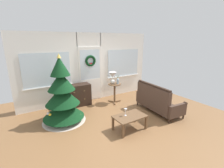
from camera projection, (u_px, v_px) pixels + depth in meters
name	position (u px, v px, depth m)	size (l,w,h in m)	color
ground_plane	(120.00, 122.00, 4.61)	(6.76, 6.76, 0.00)	brown
back_wall_with_door	(90.00, 68.00, 5.97)	(5.20, 0.19, 2.55)	white
christmas_tree	(62.00, 98.00, 4.48)	(1.24, 1.24, 1.96)	#4C331E
dresser_cabinet	(78.00, 95.00, 5.65)	(0.91, 0.46, 0.78)	black
settee_sofa	(156.00, 101.00, 5.13)	(0.80, 1.63, 0.96)	black
side_table	(115.00, 89.00, 5.87)	(0.50, 0.48, 0.73)	brown
table_lamp	(113.00, 76.00, 5.74)	(0.28, 0.28, 0.44)	silver
flower_vase	(118.00, 81.00, 5.78)	(0.11, 0.10, 0.35)	#99ADBC
coffee_table	(130.00, 118.00, 4.13)	(0.85, 0.54, 0.39)	brown
wine_glass	(126.00, 111.00, 4.10)	(0.08, 0.08, 0.20)	silver
gift_box	(77.00, 117.00, 4.67)	(0.21, 0.19, 0.21)	#D8C64C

